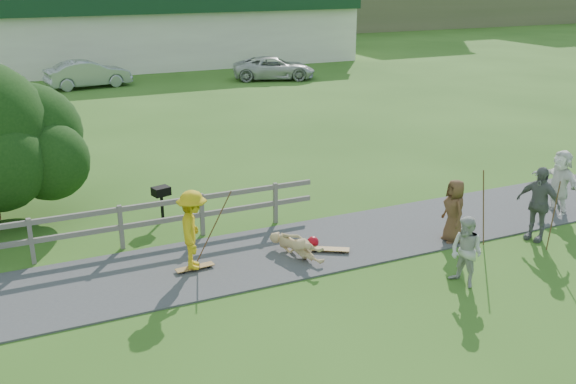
# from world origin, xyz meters

# --- Properties ---
(ground) EXTENTS (260.00, 260.00, 0.00)m
(ground) POSITION_xyz_m (0.00, 0.00, 0.00)
(ground) COLOR #315C1A
(ground) RESTS_ON ground
(path) EXTENTS (34.00, 3.00, 0.04)m
(path) POSITION_xyz_m (0.00, 1.50, 0.02)
(path) COLOR #3E3E40
(path) RESTS_ON ground
(fence) EXTENTS (15.05, 0.10, 1.10)m
(fence) POSITION_xyz_m (-4.62, 3.30, 0.72)
(fence) COLOR #656159
(fence) RESTS_ON ground
(strip_mall) EXTENTS (32.50, 10.75, 5.10)m
(strip_mall) POSITION_xyz_m (4.00, 34.94, 2.58)
(strip_mall) COLOR beige
(strip_mall) RESTS_ON ground
(skater_rider) EXTENTS (1.00, 1.30, 1.78)m
(skater_rider) POSITION_xyz_m (-0.78, 1.40, 0.89)
(skater_rider) COLOR gold
(skater_rider) RESTS_ON ground
(skater_fallen) EXTENTS (1.62, 0.86, 0.58)m
(skater_fallen) POSITION_xyz_m (1.58, 1.11, 0.29)
(skater_fallen) COLOR tan
(skater_fallen) RESTS_ON ground
(spectator_a) EXTENTS (0.73, 0.86, 1.53)m
(spectator_a) POSITION_xyz_m (4.22, -1.60, 0.76)
(spectator_a) COLOR #B9B9B4
(spectator_a) RESTS_ON ground
(spectator_b) EXTENTS (0.79, 1.19, 1.87)m
(spectator_b) POSITION_xyz_m (7.40, -0.37, 0.94)
(spectator_b) COLOR slate
(spectator_b) RESTS_ON ground
(spectator_c) EXTENTS (0.66, 0.87, 1.60)m
(spectator_c) POSITION_xyz_m (5.44, 0.35, 0.80)
(spectator_c) COLOR brown
(spectator_c) RESTS_ON ground
(spectator_d) EXTENTS (0.55, 1.67, 1.79)m
(spectator_d) POSITION_xyz_m (9.27, 0.73, 0.90)
(spectator_d) COLOR white
(spectator_d) RESTS_ON ground
(car_silver) EXTENTS (4.81, 2.24, 1.52)m
(car_silver) POSITION_xyz_m (0.57, 26.43, 0.76)
(car_silver) COLOR #9A9DA1
(car_silver) RESTS_ON ground
(car_white) EXTENTS (5.39, 3.73, 1.37)m
(car_white) POSITION_xyz_m (11.21, 24.69, 0.68)
(car_white) COLOR beige
(car_white) RESTS_ON ground
(bbq) EXTENTS (0.50, 0.43, 0.94)m
(bbq) POSITION_xyz_m (-0.67, 4.69, 0.47)
(bbq) COLOR black
(bbq) RESTS_ON ground
(longboard_rider) EXTENTS (0.88, 0.27, 0.10)m
(longboard_rider) POSITION_xyz_m (-0.78, 1.40, 0.05)
(longboard_rider) COLOR brown
(longboard_rider) RESTS_ON ground
(longboard_fallen) EXTENTS (0.94, 0.69, 0.11)m
(longboard_fallen) POSITION_xyz_m (2.38, 1.01, 0.05)
(longboard_fallen) COLOR brown
(longboard_fallen) RESTS_ON ground
(helmet) EXTENTS (0.28, 0.28, 0.28)m
(helmet) POSITION_xyz_m (2.18, 1.46, 0.14)
(helmet) COLOR #AD0817
(helmet) RESTS_ON ground
(pole_rider) EXTENTS (0.03, 0.03, 1.84)m
(pole_rider) POSITION_xyz_m (-0.18, 1.80, 0.92)
(pole_rider) COLOR brown
(pole_rider) RESTS_ON ground
(pole_spec_left) EXTENTS (0.03, 0.03, 1.95)m
(pole_spec_left) POSITION_xyz_m (5.91, -0.13, 0.97)
(pole_spec_left) COLOR brown
(pole_spec_left) RESTS_ON ground
(pole_spec_right) EXTENTS (0.03, 0.03, 1.71)m
(pole_spec_right) POSITION_xyz_m (7.27, -0.99, 0.85)
(pole_spec_right) COLOR brown
(pole_spec_right) RESTS_ON ground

